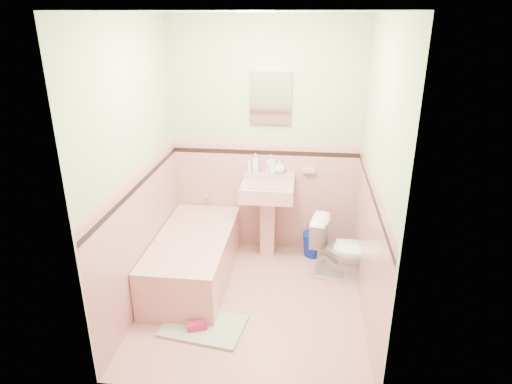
# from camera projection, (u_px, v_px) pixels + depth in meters

# --- Properties ---
(floor) EXTENTS (2.20, 2.20, 0.00)m
(floor) POSITION_uv_depth(u_px,v_px,m) (253.00, 302.00, 4.14)
(floor) COLOR tan
(floor) RESTS_ON ground
(ceiling) EXTENTS (2.20, 2.20, 0.00)m
(ceiling) POSITION_uv_depth(u_px,v_px,m) (252.00, 12.00, 3.21)
(ceiling) COLOR white
(ceiling) RESTS_ON ground
(wall_back) EXTENTS (2.50, 0.00, 2.50)m
(wall_back) POSITION_uv_depth(u_px,v_px,m) (265.00, 140.00, 4.69)
(wall_back) COLOR #F6EDC9
(wall_back) RESTS_ON ground
(wall_front) EXTENTS (2.50, 0.00, 2.50)m
(wall_front) POSITION_uv_depth(u_px,v_px,m) (230.00, 236.00, 2.66)
(wall_front) COLOR #F6EDC9
(wall_front) RESTS_ON ground
(wall_left) EXTENTS (0.00, 2.50, 2.50)m
(wall_left) POSITION_uv_depth(u_px,v_px,m) (136.00, 170.00, 3.78)
(wall_left) COLOR #F6EDC9
(wall_left) RESTS_ON ground
(wall_right) EXTENTS (0.00, 2.50, 2.50)m
(wall_right) POSITION_uv_depth(u_px,v_px,m) (376.00, 180.00, 3.56)
(wall_right) COLOR #F6EDC9
(wall_right) RESTS_ON ground
(wainscot_back) EXTENTS (2.00, 0.00, 2.00)m
(wainscot_back) POSITION_uv_depth(u_px,v_px,m) (265.00, 198.00, 4.92)
(wainscot_back) COLOR #D1928C
(wainscot_back) RESTS_ON ground
(wainscot_front) EXTENTS (2.00, 0.00, 2.00)m
(wainscot_front) POSITION_uv_depth(u_px,v_px,m) (232.00, 324.00, 2.91)
(wainscot_front) COLOR #D1928C
(wainscot_front) RESTS_ON ground
(wainscot_left) EXTENTS (0.00, 2.20, 2.20)m
(wainscot_left) POSITION_uv_depth(u_px,v_px,m) (144.00, 239.00, 4.02)
(wainscot_left) COLOR #D1928C
(wainscot_left) RESTS_ON ground
(wainscot_right) EXTENTS (0.00, 2.20, 2.20)m
(wainscot_right) POSITION_uv_depth(u_px,v_px,m) (367.00, 251.00, 3.81)
(wainscot_right) COLOR #D1928C
(wainscot_right) RESTS_ON ground
(accent_back) EXTENTS (2.00, 0.00, 2.00)m
(accent_back) POSITION_uv_depth(u_px,v_px,m) (265.00, 153.00, 4.72)
(accent_back) COLOR black
(accent_back) RESTS_ON ground
(accent_front) EXTENTS (2.00, 0.00, 2.00)m
(accent_front) POSITION_uv_depth(u_px,v_px,m) (230.00, 254.00, 2.72)
(accent_front) COLOR black
(accent_front) RESTS_ON ground
(accent_left) EXTENTS (0.00, 2.20, 2.20)m
(accent_left) POSITION_uv_depth(u_px,v_px,m) (139.00, 185.00, 3.83)
(accent_left) COLOR black
(accent_left) RESTS_ON ground
(accent_right) EXTENTS (0.00, 2.20, 2.20)m
(accent_right) POSITION_uv_depth(u_px,v_px,m) (372.00, 195.00, 3.61)
(accent_right) COLOR black
(accent_right) RESTS_ON ground
(cap_back) EXTENTS (2.00, 0.00, 2.00)m
(cap_back) POSITION_uv_depth(u_px,v_px,m) (265.00, 143.00, 4.68)
(cap_back) COLOR #CE8887
(cap_back) RESTS_ON ground
(cap_front) EXTENTS (2.00, 0.00, 2.00)m
(cap_front) POSITION_uv_depth(u_px,v_px,m) (230.00, 239.00, 2.69)
(cap_front) COLOR #CE8887
(cap_front) RESTS_ON ground
(cap_left) EXTENTS (0.00, 2.20, 2.20)m
(cap_left) POSITION_uv_depth(u_px,v_px,m) (138.00, 174.00, 3.79)
(cap_left) COLOR #CE8887
(cap_left) RESTS_ON ground
(cap_right) EXTENTS (0.00, 2.20, 2.20)m
(cap_right) POSITION_uv_depth(u_px,v_px,m) (374.00, 183.00, 3.58)
(cap_right) COLOR #CE8887
(cap_right) RESTS_ON ground
(bathtub) EXTENTS (0.70, 1.50, 0.45)m
(bathtub) POSITION_uv_depth(u_px,v_px,m) (194.00, 259.00, 4.43)
(bathtub) COLOR tan
(bathtub) RESTS_ON floor
(tub_faucet) EXTENTS (0.04, 0.12, 0.04)m
(tub_faucet) POSITION_uv_depth(u_px,v_px,m) (208.00, 194.00, 4.94)
(tub_faucet) COLOR silver
(tub_faucet) RESTS_ON wall_back
(sink) EXTENTS (0.54, 0.48, 0.85)m
(sink) POSITION_uv_depth(u_px,v_px,m) (267.00, 221.00, 4.77)
(sink) COLOR tan
(sink) RESTS_ON floor
(sink_faucet) EXTENTS (0.02, 0.02, 0.10)m
(sink_faucet) POSITION_uv_depth(u_px,v_px,m) (269.00, 170.00, 4.70)
(sink_faucet) COLOR silver
(sink_faucet) RESTS_ON sink
(medicine_cabinet) EXTENTS (0.42, 0.04, 0.52)m
(medicine_cabinet) POSITION_uv_depth(u_px,v_px,m) (270.00, 98.00, 4.49)
(medicine_cabinet) COLOR white
(medicine_cabinet) RESTS_ON wall_back
(soap_dish) EXTENTS (0.13, 0.08, 0.04)m
(soap_dish) POSITION_uv_depth(u_px,v_px,m) (309.00, 170.00, 4.71)
(soap_dish) COLOR tan
(soap_dish) RESTS_ON wall_back
(soap_bottle_left) EXTENTS (0.09, 0.09, 0.21)m
(soap_bottle_left) POSITION_uv_depth(u_px,v_px,m) (255.00, 163.00, 4.73)
(soap_bottle_left) COLOR #B2B2B2
(soap_bottle_left) RESTS_ON sink
(soap_bottle_mid) EXTENTS (0.10, 0.10, 0.20)m
(soap_bottle_mid) POSITION_uv_depth(u_px,v_px,m) (271.00, 164.00, 4.71)
(soap_bottle_mid) COLOR #B2B2B2
(soap_bottle_mid) RESTS_ON sink
(soap_bottle_right) EXTENTS (0.13, 0.13, 0.15)m
(soap_bottle_right) POSITION_uv_depth(u_px,v_px,m) (279.00, 166.00, 4.71)
(soap_bottle_right) COLOR #B2B2B2
(soap_bottle_right) RESTS_ON sink
(tube) EXTENTS (0.05, 0.05, 0.12)m
(tube) POSITION_uv_depth(u_px,v_px,m) (249.00, 167.00, 4.75)
(tube) COLOR white
(tube) RESTS_ON sink
(toilet) EXTENTS (0.69, 0.48, 0.64)m
(toilet) POSITION_uv_depth(u_px,v_px,m) (343.00, 249.00, 4.41)
(toilet) COLOR white
(toilet) RESTS_ON floor
(bucket) EXTENTS (0.28, 0.28, 0.26)m
(bucket) POSITION_uv_depth(u_px,v_px,m) (314.00, 245.00, 4.90)
(bucket) COLOR #071C93
(bucket) RESTS_ON floor
(bath_mat) EXTENTS (0.74, 0.55, 0.03)m
(bath_mat) POSITION_uv_depth(u_px,v_px,m) (204.00, 326.00, 3.80)
(bath_mat) COLOR #94A68A
(bath_mat) RESTS_ON floor
(shoe) EXTENTS (0.17, 0.12, 0.06)m
(shoe) POSITION_uv_depth(u_px,v_px,m) (197.00, 326.00, 3.73)
(shoe) COLOR #BF1E59
(shoe) RESTS_ON bath_mat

